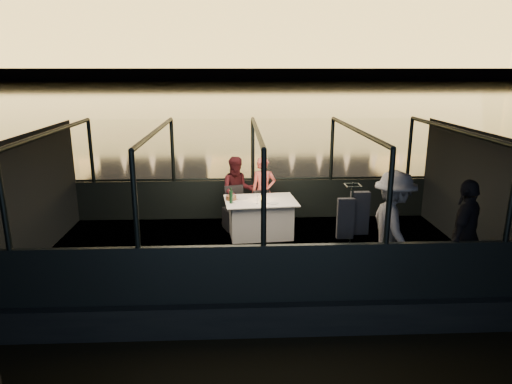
{
  "coord_description": "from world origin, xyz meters",
  "views": [
    {
      "loc": [
        -0.39,
        -8.16,
        3.87
      ],
      "look_at": [
        0.0,
        0.4,
        1.55
      ],
      "focal_mm": 32.0,
      "sensor_mm": 36.0,
      "label": 1
    }
  ],
  "objects_px": {
    "wine_bottle": "(231,196)",
    "person_man_maroon": "(237,192)",
    "chair_port_right": "(262,208)",
    "coat_stand": "(350,230)",
    "person_woman_coral": "(263,191)",
    "passenger_stripe": "(393,232)",
    "passenger_dark": "(465,236)",
    "dining_table_central": "(260,218)",
    "chair_port_left": "(234,209)"
  },
  "relations": [
    {
      "from": "person_woman_coral",
      "to": "passenger_stripe",
      "type": "distance_m",
      "value": 3.49
    },
    {
      "from": "passenger_stripe",
      "to": "wine_bottle",
      "type": "bearing_deg",
      "value": 49.9
    },
    {
      "from": "dining_table_central",
      "to": "chair_port_left",
      "type": "distance_m",
      "value": 0.71
    },
    {
      "from": "coat_stand",
      "to": "passenger_stripe",
      "type": "xyz_separation_m",
      "value": [
        0.69,
        0.02,
        -0.05
      ]
    },
    {
      "from": "coat_stand",
      "to": "person_woman_coral",
      "type": "bearing_deg",
      "value": 112.2
    },
    {
      "from": "passenger_dark",
      "to": "wine_bottle",
      "type": "relative_size",
      "value": 5.52
    },
    {
      "from": "person_woman_coral",
      "to": "wine_bottle",
      "type": "distance_m",
      "value": 1.18
    },
    {
      "from": "passenger_stripe",
      "to": "chair_port_left",
      "type": "bearing_deg",
      "value": 41.49
    },
    {
      "from": "chair_port_right",
      "to": "dining_table_central",
      "type": "bearing_deg",
      "value": -118.54
    },
    {
      "from": "wine_bottle",
      "to": "chair_port_left",
      "type": "bearing_deg",
      "value": 85.36
    },
    {
      "from": "chair_port_left",
      "to": "person_man_maroon",
      "type": "height_order",
      "value": "person_man_maroon"
    },
    {
      "from": "chair_port_right",
      "to": "person_man_maroon",
      "type": "bearing_deg",
      "value": 130.83
    },
    {
      "from": "chair_port_left",
      "to": "passenger_dark",
      "type": "distance_m",
      "value": 4.64
    },
    {
      "from": "chair_port_left",
      "to": "coat_stand",
      "type": "bearing_deg",
      "value": -73.37
    },
    {
      "from": "chair_port_right",
      "to": "wine_bottle",
      "type": "bearing_deg",
      "value": -157.41
    },
    {
      "from": "passenger_stripe",
      "to": "passenger_dark",
      "type": "xyz_separation_m",
      "value": [
        1.07,
        -0.22,
        0.0
      ]
    },
    {
      "from": "wine_bottle",
      "to": "chair_port_right",
      "type": "bearing_deg",
      "value": 44.39
    },
    {
      "from": "person_woman_coral",
      "to": "wine_bottle",
      "type": "xyz_separation_m",
      "value": [
        -0.71,
        -0.93,
        0.17
      ]
    },
    {
      "from": "chair_port_left",
      "to": "passenger_stripe",
      "type": "height_order",
      "value": "passenger_stripe"
    },
    {
      "from": "chair_port_left",
      "to": "chair_port_right",
      "type": "xyz_separation_m",
      "value": [
        0.6,
        0.0,
        0.0
      ]
    },
    {
      "from": "chair_port_left",
      "to": "passenger_dark",
      "type": "xyz_separation_m",
      "value": [
        3.62,
        -2.87,
        0.4
      ]
    },
    {
      "from": "person_woman_coral",
      "to": "person_man_maroon",
      "type": "distance_m",
      "value": 0.58
    },
    {
      "from": "wine_bottle",
      "to": "person_woman_coral",
      "type": "bearing_deg",
      "value": 52.58
    },
    {
      "from": "person_man_maroon",
      "to": "passenger_dark",
      "type": "bearing_deg",
      "value": -44.87
    },
    {
      "from": "dining_table_central",
      "to": "wine_bottle",
      "type": "xyz_separation_m",
      "value": [
        -0.6,
        -0.19,
        0.53
      ]
    },
    {
      "from": "chair_port_left",
      "to": "person_woman_coral",
      "type": "bearing_deg",
      "value": 5.26
    },
    {
      "from": "person_man_maroon",
      "to": "passenger_stripe",
      "type": "height_order",
      "value": "passenger_stripe"
    },
    {
      "from": "coat_stand",
      "to": "passenger_stripe",
      "type": "bearing_deg",
      "value": 1.27
    },
    {
      "from": "coat_stand",
      "to": "wine_bottle",
      "type": "distance_m",
      "value": 2.79
    },
    {
      "from": "dining_table_central",
      "to": "person_man_maroon",
      "type": "xyz_separation_m",
      "value": [
        -0.47,
        0.72,
        0.36
      ]
    },
    {
      "from": "person_woman_coral",
      "to": "wine_bottle",
      "type": "relative_size",
      "value": 4.72
    },
    {
      "from": "coat_stand",
      "to": "wine_bottle",
      "type": "xyz_separation_m",
      "value": [
        -1.91,
        2.03,
        0.02
      ]
    },
    {
      "from": "chair_port_right",
      "to": "passenger_dark",
      "type": "relative_size",
      "value": 0.45
    },
    {
      "from": "wine_bottle",
      "to": "person_man_maroon",
      "type": "bearing_deg",
      "value": 81.77
    },
    {
      "from": "coat_stand",
      "to": "person_woman_coral",
      "type": "relative_size",
      "value": 1.11
    },
    {
      "from": "person_man_maroon",
      "to": "passenger_dark",
      "type": "xyz_separation_m",
      "value": [
        3.54,
        -3.14,
        0.1
      ]
    },
    {
      "from": "passenger_dark",
      "to": "person_man_maroon",
      "type": "bearing_deg",
      "value": -89.07
    },
    {
      "from": "chair_port_right",
      "to": "coat_stand",
      "type": "height_order",
      "value": "coat_stand"
    },
    {
      "from": "chair_port_right",
      "to": "coat_stand",
      "type": "distance_m",
      "value": 2.98
    },
    {
      "from": "dining_table_central",
      "to": "chair_port_right",
      "type": "bearing_deg",
      "value": 83.26
    },
    {
      "from": "person_woman_coral",
      "to": "passenger_stripe",
      "type": "height_order",
      "value": "passenger_stripe"
    },
    {
      "from": "chair_port_right",
      "to": "passenger_dark",
      "type": "bearing_deg",
      "value": -65.41
    },
    {
      "from": "dining_table_central",
      "to": "person_woman_coral",
      "type": "distance_m",
      "value": 0.83
    },
    {
      "from": "chair_port_left",
      "to": "person_woman_coral",
      "type": "distance_m",
      "value": 0.78
    },
    {
      "from": "person_woman_coral",
      "to": "wine_bottle",
      "type": "bearing_deg",
      "value": -130.64
    },
    {
      "from": "chair_port_right",
      "to": "person_man_maroon",
      "type": "relative_size",
      "value": 0.52
    },
    {
      "from": "coat_stand",
      "to": "chair_port_right",
      "type": "bearing_deg",
      "value": 115.29
    },
    {
      "from": "coat_stand",
      "to": "passenger_dark",
      "type": "bearing_deg",
      "value": -6.76
    },
    {
      "from": "coat_stand",
      "to": "passenger_stripe",
      "type": "distance_m",
      "value": 0.69
    },
    {
      "from": "chair_port_right",
      "to": "coat_stand",
      "type": "xyz_separation_m",
      "value": [
        1.26,
        -2.66,
        0.45
      ]
    }
  ]
}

